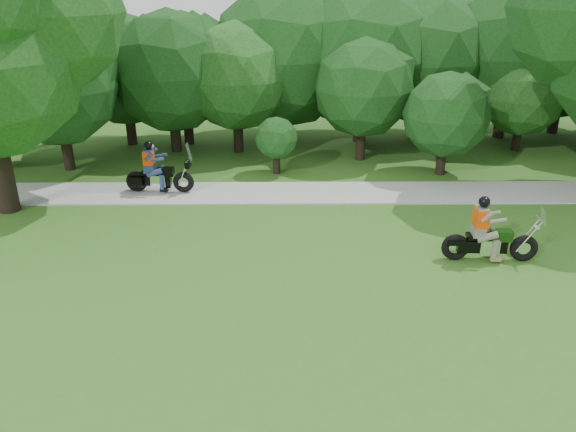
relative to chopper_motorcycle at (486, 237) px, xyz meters
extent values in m
plane|color=#3C651D|center=(-4.18, -2.78, -0.69)|extent=(100.00, 100.00, 0.00)
cube|color=#A0A09B|center=(-4.18, 5.22, -0.66)|extent=(60.00, 2.20, 0.06)
cylinder|color=black|center=(-9.93, 11.99, 0.21)|extent=(0.45, 0.45, 1.80)
sphere|color=#103813|center=(-9.93, 11.99, 2.73)|extent=(5.01, 5.01, 5.01)
cylinder|color=black|center=(0.70, 7.37, -0.05)|extent=(0.37, 0.37, 1.29)
sphere|color=#103813|center=(0.70, 7.37, 1.68)|extent=(3.32, 3.32, 3.32)
cylinder|color=black|center=(-1.93, 12.28, 0.21)|extent=(0.53, 0.53, 1.80)
sphere|color=#103813|center=(-1.93, 12.28, 3.26)|extent=(6.61, 6.61, 6.61)
cylinder|color=black|center=(-10.30, 10.69, 0.21)|extent=(0.46, 0.46, 1.80)
sphere|color=#103813|center=(-10.30, 10.69, 2.80)|extent=(5.22, 5.22, 5.22)
cylinder|color=black|center=(4.98, 10.71, -0.06)|extent=(0.37, 0.37, 1.27)
sphere|color=#144817|center=(4.98, 10.71, 1.71)|extent=(3.48, 3.48, 3.48)
cylinder|color=black|center=(-2.22, 9.38, 0.16)|extent=(0.41, 0.41, 1.70)
sphere|color=#103813|center=(-2.22, 9.38, 2.34)|extent=(4.10, 4.10, 4.10)
cylinder|color=black|center=(-12.57, 11.85, 0.21)|extent=(0.45, 0.45, 1.80)
sphere|color=#103813|center=(-12.57, 11.85, 2.72)|extent=(4.97, 4.97, 4.97)
cylinder|color=black|center=(-16.94, 8.24, -0.22)|extent=(0.35, 0.35, 0.95)
cylinder|color=black|center=(0.83, 12.72, 0.21)|extent=(0.50, 0.50, 1.80)
sphere|color=#103813|center=(0.83, 12.72, 3.08)|extent=(6.07, 6.07, 6.07)
cylinder|color=black|center=(5.02, 13.00, 0.21)|extent=(0.53, 0.53, 1.80)
sphere|color=#103813|center=(5.02, 13.00, 3.28)|extent=(6.69, 6.69, 6.69)
cylinder|color=black|center=(-5.44, 12.59, 0.21)|extent=(0.53, 0.53, 1.80)
sphere|color=#103813|center=(-5.44, 12.59, 3.27)|extent=(6.64, 6.64, 6.64)
cylinder|color=black|center=(8.02, 13.78, 0.21)|extent=(0.50, 0.50, 1.80)
sphere|color=#103813|center=(8.02, 13.78, 3.08)|extent=(6.08, 6.08, 6.08)
cylinder|color=black|center=(-5.78, 7.53, -0.25)|extent=(0.28, 0.28, 0.89)
sphere|color=#103813|center=(-5.78, 7.53, 0.75)|extent=(1.69, 1.69, 1.69)
cylinder|color=black|center=(-14.20, 8.11, 0.21)|extent=(0.43, 0.43, 1.80)
sphere|color=#103813|center=(-14.20, 8.11, 2.59)|extent=(4.56, 4.56, 4.56)
cylinder|color=black|center=(-7.50, 10.56, 0.21)|extent=(0.43, 0.43, 1.80)
sphere|color=#144817|center=(-7.50, 10.56, 2.62)|extent=(4.64, 4.64, 4.64)
sphere|color=#144817|center=(-12.92, 4.52, 5.51)|extent=(5.12, 5.12, 5.12)
torus|color=black|center=(-0.80, 0.04, -0.31)|extent=(0.77, 0.25, 0.76)
torus|color=black|center=(1.06, -0.05, -0.31)|extent=(0.77, 0.25, 0.76)
cube|color=black|center=(-0.09, 0.00, -0.26)|extent=(1.35, 0.32, 0.35)
cube|color=silver|center=(0.09, 0.00, -0.26)|extent=(0.54, 0.39, 0.44)
cube|color=black|center=(0.39, -0.02, 0.07)|extent=(0.58, 0.35, 0.28)
cube|color=black|center=(-0.24, 0.01, 0.03)|extent=(0.58, 0.38, 0.11)
cylinder|color=silver|center=(1.10, -0.05, 0.07)|extent=(0.59, 0.08, 0.90)
cylinder|color=silver|center=(1.36, -0.06, 0.54)|extent=(0.07, 0.70, 0.04)
cube|color=#5A614E|center=(-0.24, 0.01, 0.18)|extent=(0.35, 0.43, 0.26)
cube|color=#5A614E|center=(-0.22, 0.01, 0.57)|extent=(0.30, 0.47, 0.61)
cube|color=#F73D04|center=(-0.22, 0.01, 0.60)|extent=(0.34, 0.52, 0.48)
sphere|color=black|center=(-0.19, 0.01, 1.03)|extent=(0.31, 0.31, 0.31)
torus|color=black|center=(-10.79, 5.34, -0.25)|extent=(0.78, 0.26, 0.77)
torus|color=black|center=(-9.09, 5.26, -0.25)|extent=(0.78, 0.26, 0.77)
cube|color=black|center=(-10.14, 5.31, -0.19)|extent=(1.23, 0.32, 0.35)
cube|color=silver|center=(-9.97, 5.30, -0.19)|extent=(0.54, 0.40, 0.44)
cube|color=black|center=(-9.70, 5.29, 0.13)|extent=(0.59, 0.36, 0.28)
cube|color=black|center=(-10.28, 5.32, 0.09)|extent=(0.59, 0.38, 0.11)
cylinder|color=silver|center=(-9.04, 5.25, 0.13)|extent=(0.44, 0.07, 0.98)
cylinder|color=silver|center=(-8.86, 5.24, 0.61)|extent=(0.07, 0.70, 0.04)
cube|color=black|center=(-10.74, 5.10, -0.19)|extent=(0.47, 0.15, 0.37)
cube|color=black|center=(-10.72, 5.58, -0.19)|extent=(0.47, 0.15, 0.37)
cube|color=navy|center=(-10.28, 5.32, 0.24)|extent=(0.35, 0.43, 0.26)
cube|color=navy|center=(-10.25, 5.31, 0.64)|extent=(0.31, 0.47, 0.61)
cube|color=#F73D04|center=(-10.25, 5.31, 0.66)|extent=(0.34, 0.52, 0.48)
sphere|color=black|center=(-10.22, 5.31, 1.10)|extent=(0.31, 0.31, 0.31)
camera|label=1|loc=(-5.51, -13.73, 6.48)|focal=35.00mm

